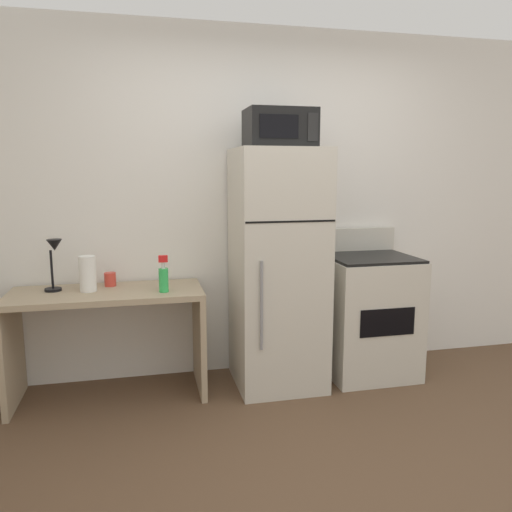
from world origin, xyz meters
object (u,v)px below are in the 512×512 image
at_px(microwave, 279,129).
at_px(oven_range, 368,314).
at_px(desk_lamp, 54,256).
at_px(paper_towel_roll, 88,274).
at_px(desk, 108,322).
at_px(refrigerator, 278,269).
at_px(coffee_mug, 110,279).
at_px(spray_bottle, 164,277).

relative_size(microwave, oven_range, 0.42).
height_order(desk_lamp, microwave, microwave).
xyz_separation_m(desk_lamp, paper_towel_roll, (0.21, -0.05, -0.12)).
height_order(desk, oven_range, oven_range).
xyz_separation_m(desk, microwave, (1.19, -0.06, 1.30)).
relative_size(desk, refrigerator, 0.75).
xyz_separation_m(desk_lamp, coffee_mug, (0.35, 0.08, -0.19)).
relative_size(desk_lamp, refrigerator, 0.21).
bearing_deg(microwave, oven_range, 2.96).
bearing_deg(desk_lamp, coffee_mug, 13.16).
bearing_deg(oven_range, coffee_mug, 174.86).
distance_m(desk, spray_bottle, 0.51).
height_order(desk, coffee_mug, coffee_mug).
distance_m(paper_towel_roll, refrigerator, 1.31).
bearing_deg(microwave, spray_bottle, -176.11).
bearing_deg(paper_towel_roll, coffee_mug, 43.73).
relative_size(paper_towel_roll, microwave, 0.52).
distance_m(desk_lamp, microwave, 1.74).
bearing_deg(desk_lamp, paper_towel_roll, -12.73).
xyz_separation_m(spray_bottle, refrigerator, (0.81, 0.08, 0.00)).
distance_m(desk_lamp, oven_range, 2.31).
bearing_deg(desk_lamp, microwave, -4.79).
bearing_deg(microwave, refrigerator, 90.32).
relative_size(desk, microwave, 2.79).
height_order(desk_lamp, paper_towel_roll, desk_lamp).
xyz_separation_m(desk_lamp, refrigerator, (1.52, -0.11, -0.14)).
distance_m(desk, desk_lamp, 0.57).
relative_size(spray_bottle, coffee_mug, 2.62).
relative_size(coffee_mug, oven_range, 0.09).
height_order(refrigerator, microwave, microwave).
xyz_separation_m(spray_bottle, paper_towel_roll, (-0.49, 0.13, 0.02)).
relative_size(desk_lamp, paper_towel_roll, 1.47).
height_order(paper_towel_roll, oven_range, oven_range).
xyz_separation_m(desk_lamp, oven_range, (2.25, -0.09, -0.52)).
distance_m(coffee_mug, paper_towel_roll, 0.20).
height_order(desk, spray_bottle, spray_bottle).
distance_m(microwave, oven_range, 1.55).
relative_size(coffee_mug, paper_towel_roll, 0.40).
bearing_deg(refrigerator, microwave, -89.68).
bearing_deg(paper_towel_roll, desk, -9.64).
relative_size(refrigerator, oven_range, 1.55).
xyz_separation_m(microwave, oven_range, (0.73, 0.04, -1.37)).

